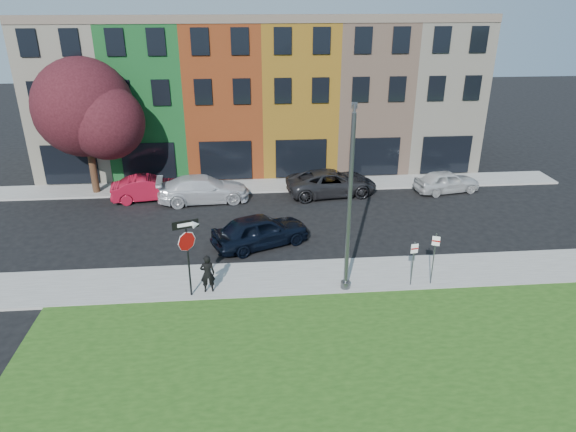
{
  "coord_description": "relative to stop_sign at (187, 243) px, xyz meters",
  "views": [
    {
      "loc": [
        -3.72,
        -16.67,
        11.67
      ],
      "look_at": [
        -1.93,
        4.0,
        2.64
      ],
      "focal_mm": 32.0,
      "sensor_mm": 36.0,
      "label": 1
    }
  ],
  "objects": [
    {
      "name": "man",
      "position": [
        0.7,
        0.26,
        -1.57
      ],
      "size": [
        0.68,
        0.51,
        1.68
      ],
      "primitive_type": "imported",
      "rotation": [
        0.0,
        0.0,
        3.23
      ],
      "color": "black",
      "rests_on": "sidewalk_near"
    },
    {
      "name": "parked_car_silver",
      "position": [
        -0.15,
        10.86,
        -1.74
      ],
      "size": [
        3.3,
        5.91,
        1.59
      ],
      "primitive_type": "imported",
      "rotation": [
        0.0,
        0.0,
        1.67
      ],
      "color": "silver",
      "rests_on": "ground"
    },
    {
      "name": "parked_car_dark",
      "position": [
        7.76,
        11.34,
        -1.75
      ],
      "size": [
        3.95,
        6.26,
        1.56
      ],
      "primitive_type": "imported",
      "rotation": [
        0.0,
        0.0,
        1.69
      ],
      "color": "black",
      "rests_on": "ground"
    },
    {
      "name": "parking_sign_a",
      "position": [
        9.35,
        0.01,
        -1.13
      ],
      "size": [
        0.32,
        0.1,
        2.05
      ],
      "rotation": [
        0.0,
        0.0,
        0.14
      ],
      "color": "#4E5053",
      "rests_on": "sidewalk_near"
    },
    {
      "name": "sidewalk_near",
      "position": [
        8.15,
        1.12,
        -2.48
      ],
      "size": [
        40.0,
        3.0,
        0.12
      ],
      "primitive_type": "cube",
      "color": "gray",
      "rests_on": "ground"
    },
    {
      "name": "parked_car_red",
      "position": [
        -3.48,
        11.44,
        -1.79
      ],
      "size": [
        3.0,
        5.0,
        1.48
      ],
      "primitive_type": "imported",
      "rotation": [
        0.0,
        0.0,
        1.73
      ],
      "color": "maroon",
      "rests_on": "ground"
    },
    {
      "name": "parking_sign_b",
      "position": [
        10.25,
        0.05,
        -0.94
      ],
      "size": [
        0.3,
        0.17,
        2.39
      ],
      "rotation": [
        0.0,
        0.0,
        -0.42
      ],
      "color": "#4E5053",
      "rests_on": "sidewalk_near"
    },
    {
      "name": "rowhouse_block",
      "position": [
        3.65,
        19.3,
        2.45
      ],
      "size": [
        30.0,
        10.12,
        10.0
      ],
      "color": "beige",
      "rests_on": "ground"
    },
    {
      "name": "street_lamp",
      "position": [
        6.54,
        0.23,
        1.37
      ],
      "size": [
        0.82,
        2.55,
        7.5
      ],
      "rotation": [
        0.0,
        0.0,
        -0.21
      ],
      "color": "#4E5053",
      "rests_on": "sidewalk_near"
    },
    {
      "name": "sedan_near",
      "position": [
        3.06,
        4.59,
        -1.71
      ],
      "size": [
        5.4,
        6.25,
        1.66
      ],
      "primitive_type": "imported",
      "rotation": [
        0.0,
        0.0,
        1.96
      ],
      "color": "black",
      "rests_on": "ground"
    },
    {
      "name": "parked_car_white",
      "position": [
        15.13,
        11.15,
        -1.83
      ],
      "size": [
        3.11,
        4.71,
        1.41
      ],
      "primitive_type": "imported",
      "rotation": [
        0.0,
        0.0,
        1.75
      ],
      "color": "silver",
      "rests_on": "ground"
    },
    {
      "name": "tree_purple",
      "position": [
        -6.91,
        12.85,
        2.77
      ],
      "size": [
        7.01,
        6.13,
        8.26
      ],
      "color": "black",
      "rests_on": "sidewalk_far"
    },
    {
      "name": "ground",
      "position": [
        6.15,
        -1.88,
        -2.54
      ],
      "size": [
        120.0,
        120.0,
        0.0
      ],
      "primitive_type": "plane",
      "color": "black",
      "rests_on": "ground"
    },
    {
      "name": "sidewalk_far",
      "position": [
        3.15,
        13.12,
        -2.48
      ],
      "size": [
        40.0,
        2.4,
        0.12
      ],
      "primitive_type": "cube",
      "color": "gray",
      "rests_on": "ground"
    },
    {
      "name": "stop_sign",
      "position": [
        0.0,
        0.0,
        0.0
      ],
      "size": [
        1.01,
        0.37,
        3.4
      ],
      "rotation": [
        0.0,
        0.0,
        0.33
      ],
      "color": "black",
      "rests_on": "sidewalk_near"
    }
  ]
}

